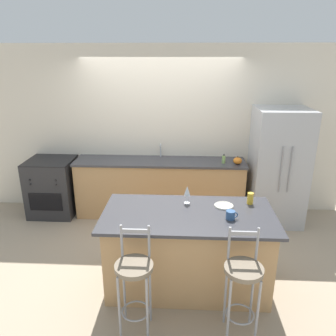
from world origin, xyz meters
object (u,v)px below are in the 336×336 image
Objects in this scene: bar_stool_far at (243,280)px; refrigerator at (278,167)px; oven_range at (53,187)px; coffee_mug at (231,215)px; soap_bottle at (224,159)px; pumpkin_decoration at (238,161)px; bar_stool_near at (135,278)px; tumbler_cup at (250,198)px; wine_glass at (187,191)px; dinner_plate at (224,206)px.

refrigerator is at bearing 69.25° from bar_stool_far.
oven_range is at bearing 179.25° from refrigerator.
soap_bottle is (0.12, 1.80, 0.03)m from coffee_mug.
pumpkin_decoration is (-0.62, -0.01, 0.09)m from refrigerator.
bar_stool_near is (-1.88, -2.36, -0.30)m from refrigerator.
soap_bottle reaches higher than coffee_mug.
tumbler_cup is at bearing -26.34° from oven_range.
wine_glass reaches higher than soap_bottle.
soap_bottle is at bearing 172.85° from pumpkin_decoration.
bar_stool_far reaches higher than coffee_mug.
refrigerator is 1.67× the size of bar_stool_far.
coffee_mug is (0.45, -0.36, -0.10)m from wine_glass.
dinner_plate is at bearing 96.98° from coffee_mug.
wine_glass reaches higher than oven_range.
coffee_mug is (-0.95, -1.78, 0.07)m from refrigerator.
wine_glass is 0.59m from coffee_mug.
tumbler_cup is 0.89× the size of soap_bottle.
wine_glass is (0.48, 0.94, 0.47)m from bar_stool_near.
bar_stool_near is 0.99m from bar_stool_far.
wine_glass is 1.55m from soap_bottle.
dinner_plate is 1.02× the size of wine_glass.
bar_stool_far is 5.02× the size of dinner_plate.
wine_glass is at bearing 118.65° from bar_stool_far.
soap_bottle reaches higher than bar_stool_far.
dinner_plate is (-0.99, -1.48, 0.03)m from refrigerator.
dinner_plate is 1.70× the size of coffee_mug.
refrigerator is 3.03m from bar_stool_near.
oven_range is (-3.60, 0.05, -0.43)m from refrigerator.
bar_stool_near is (1.72, -2.41, 0.13)m from oven_range.
bar_stool_far is 2.39m from pumpkin_decoration.
dinner_plate is 1.61× the size of pumpkin_decoration.
dinner_plate is at bearing -8.48° from wine_glass.
bar_stool_far is 0.68m from coffee_mug.
dinner_plate is 0.44m from wine_glass.
refrigerator is 2.02m from coffee_mug.
soap_bottle reaches higher than pumpkin_decoration.
pumpkin_decoration is at bearing 76.03° from dinner_plate.
soap_bottle is (-0.15, 1.42, 0.01)m from tumbler_cup.
bar_stool_far is 7.26× the size of soap_bottle.
soap_bottle reaches higher than oven_range.
pumpkin_decoration is 0.21m from soap_bottle.
coffee_mug is at bearing -118.09° from refrigerator.
refrigerator is 14.21× the size of coffee_mug.
dinner_plate is 1.51m from soap_bottle.
refrigerator is 3.63m from oven_range.
pumpkin_decoration is at bearing 60.99° from wine_glass.
bar_stool_near is 2.70m from pumpkin_decoration.
wine_glass is 1.58× the size of pumpkin_decoration.
bar_stool_near reaches higher than pumpkin_decoration.
wine_glass is 1.42× the size of soap_bottle.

